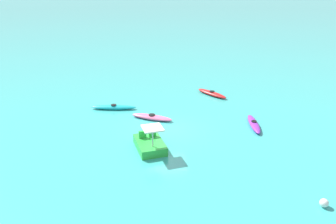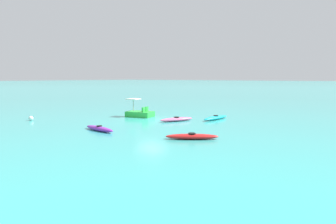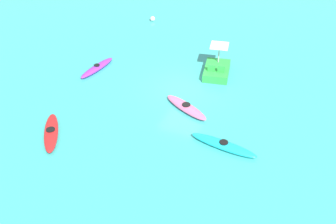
{
  "view_description": "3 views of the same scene",
  "coord_description": "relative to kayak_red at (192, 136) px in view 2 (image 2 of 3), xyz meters",
  "views": [
    {
      "loc": [
        19.17,
        -1.21,
        9.05
      ],
      "look_at": [
        -2.27,
        0.15,
        0.38
      ],
      "focal_mm": 34.36,
      "sensor_mm": 36.0,
      "label": 1
    },
    {
      "loc": [
        -16.2,
        18.75,
        3.69
      ],
      "look_at": [
        -1.4,
        -0.5,
        0.79
      ],
      "focal_mm": 31.29,
      "sensor_mm": 36.0,
      "label": 2
    },
    {
      "loc": [
        -18.54,
        -7.84,
        12.73
      ],
      "look_at": [
        -2.9,
        -0.39,
        0.29
      ],
      "focal_mm": 42.78,
      "sensor_mm": 36.0,
      "label": 3
    }
  ],
  "objects": [
    {
      "name": "buoy_white",
      "position": [
        15.07,
        2.02,
        0.03
      ],
      "size": [
        0.39,
        0.39,
        0.39
      ],
      "primitive_type": "sphere",
      "color": "white",
      "rests_on": "ground_plane"
    },
    {
      "name": "ground_plane",
      "position": [
        6.86,
        -4.25,
        -0.16
      ],
      "size": [
        600.0,
        600.0,
        0.0
      ],
      "primitive_type": "plane",
      "color": "#38ADA8"
    },
    {
      "name": "kayak_red",
      "position": [
        0.0,
        0.0,
        0.0
      ],
      "size": [
        2.97,
        2.44,
        0.37
      ],
      "color": "red",
      "rests_on": "ground_plane"
    },
    {
      "name": "pedal_boat_green",
      "position": [
        9.34,
        -5.45,
        0.17
      ],
      "size": [
        2.69,
        2.03,
        1.68
      ],
      "color": "green",
      "rests_on": "ground_plane"
    },
    {
      "name": "kayak_purple",
      "position": [
        6.55,
        1.62,
        -0.0
      ],
      "size": [
        3.1,
        0.87,
        0.37
      ],
      "color": "purple",
      "rests_on": "ground_plane"
    },
    {
      "name": "kayak_pink",
      "position": [
        4.95,
        -5.27,
        0.0
      ],
      "size": [
        1.91,
        3.08,
        0.37
      ],
      "color": "pink",
      "rests_on": "ground_plane"
    },
    {
      "name": "kayak_cyan",
      "position": [
        2.8,
        -8.16,
        -0.0
      ],
      "size": [
        0.96,
        3.48,
        0.37
      ],
      "color": "#19B7C6",
      "rests_on": "ground_plane"
    }
  ]
}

